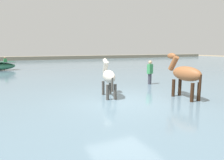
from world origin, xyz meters
TOP-DOWN VIEW (x-y plane):
  - ground_plane at (0.00, 0.00)m, footprint 120.00×120.00m
  - water_surface at (0.00, 10.00)m, footprint 90.00×90.00m
  - horse_lead_chestnut at (2.50, -0.66)m, footprint 0.51×1.93m
  - horse_trailing_pinto at (-0.21, 0.90)m, footprint 0.71×1.73m
  - person_onlooker_left at (3.21, 2.72)m, footprint 0.37×0.29m
  - far_shoreline at (0.00, 33.67)m, footprint 80.00×2.40m

SIDE VIEW (x-z plane):
  - ground_plane at x=0.00m, z-range 0.00..0.00m
  - water_surface at x=0.00m, z-range 0.00..0.27m
  - far_shoreline at x=0.00m, z-range 0.00..0.92m
  - person_onlooker_left at x=3.21m, z-range 0.05..1.68m
  - horse_trailing_pinto at x=-0.21m, z-range 0.17..2.04m
  - horse_lead_chestnut at x=2.50m, z-range 0.19..2.30m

